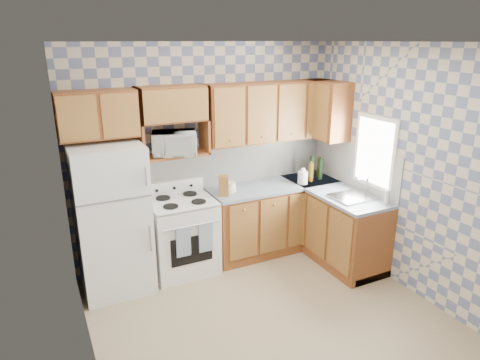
{
  "coord_description": "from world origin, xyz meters",
  "views": [
    {
      "loc": [
        -1.93,
        -3.25,
        2.72
      ],
      "look_at": [
        0.05,
        0.75,
        1.25
      ],
      "focal_mm": 32.0,
      "sensor_mm": 36.0,
      "label": 1
    }
  ],
  "objects_px": {
    "stove_body": "(182,236)",
    "microwave": "(174,143)",
    "refrigerator": "(112,219)",
    "electric_kettle": "(303,177)"
  },
  "relations": [
    {
      "from": "refrigerator",
      "to": "electric_kettle",
      "type": "bearing_deg",
      "value": -2.3
    },
    {
      "from": "stove_body",
      "to": "microwave",
      "type": "relative_size",
      "value": 1.82
    },
    {
      "from": "stove_body",
      "to": "refrigerator",
      "type": "bearing_deg",
      "value": -178.22
    },
    {
      "from": "refrigerator",
      "to": "stove_body",
      "type": "xyz_separation_m",
      "value": [
        0.8,
        0.03,
        -0.39
      ]
    },
    {
      "from": "stove_body",
      "to": "microwave",
      "type": "xyz_separation_m",
      "value": [
        -0.01,
        0.1,
        1.14
      ]
    },
    {
      "from": "refrigerator",
      "to": "stove_body",
      "type": "height_order",
      "value": "refrigerator"
    },
    {
      "from": "microwave",
      "to": "electric_kettle",
      "type": "relative_size",
      "value": 2.96
    },
    {
      "from": "electric_kettle",
      "to": "refrigerator",
      "type": "bearing_deg",
      "value": 177.7
    },
    {
      "from": "refrigerator",
      "to": "microwave",
      "type": "relative_size",
      "value": 3.4
    },
    {
      "from": "refrigerator",
      "to": "stove_body",
      "type": "relative_size",
      "value": 1.87
    }
  ]
}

